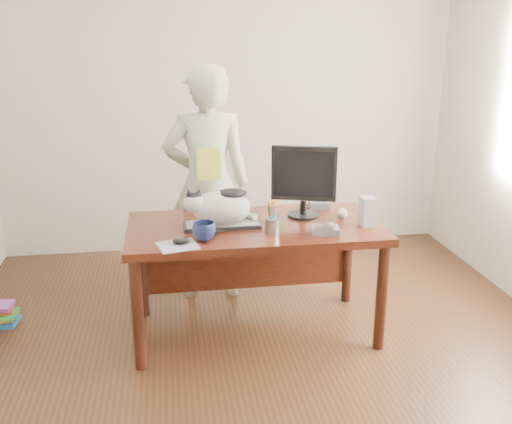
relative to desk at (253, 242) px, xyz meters
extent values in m
plane|color=black|center=(0.00, -0.68, -0.60)|extent=(4.50, 4.50, 0.00)
plane|color=silver|center=(0.00, 1.57, 0.75)|extent=(4.00, 0.00, 4.00)
cube|color=black|center=(0.00, -0.08, 0.12)|extent=(1.60, 0.80, 0.05)
cylinder|color=black|center=(-0.74, -0.42, -0.25)|extent=(0.07, 0.07, 0.70)
cylinder|color=black|center=(0.74, -0.42, -0.25)|extent=(0.07, 0.07, 0.70)
cylinder|color=black|center=(-0.74, 0.26, -0.25)|extent=(0.07, 0.07, 0.70)
cylinder|color=black|center=(0.74, 0.26, -0.25)|extent=(0.07, 0.07, 0.70)
cube|color=black|center=(0.00, 0.28, -0.20)|extent=(1.45, 0.03, 0.50)
cube|color=black|center=(-0.21, -0.09, 0.16)|extent=(0.48, 0.18, 0.02)
cube|color=#A9A9AE|center=(-0.21, -0.09, 0.17)|extent=(0.45, 0.15, 0.01)
ellipsoid|color=silver|center=(-0.21, -0.09, 0.27)|extent=(0.36, 0.23, 0.22)
ellipsoid|color=silver|center=(-0.38, -0.11, 0.32)|extent=(0.13, 0.13, 0.12)
ellipsoid|color=black|center=(-0.38, -0.11, 0.36)|extent=(0.09, 0.09, 0.05)
cone|color=black|center=(-0.41, -0.12, 0.39)|extent=(0.07, 0.06, 0.08)
cone|color=black|center=(-0.35, -0.12, 0.39)|extent=(0.06, 0.06, 0.08)
ellipsoid|color=black|center=(-0.15, -0.09, 0.37)|extent=(0.19, 0.15, 0.05)
cylinder|color=silver|center=(-0.04, -0.04, 0.20)|extent=(0.11, 0.15, 0.05)
cylinder|color=black|center=(0.34, 0.04, 0.16)|extent=(0.26, 0.26, 0.02)
cylinder|color=black|center=(0.34, 0.04, 0.21)|extent=(0.05, 0.05, 0.09)
cube|color=black|center=(0.34, 0.03, 0.44)|extent=(0.42, 0.17, 0.35)
cube|color=black|center=(0.33, 0.00, 0.44)|extent=(0.37, 0.12, 0.30)
cylinder|color=gray|center=(0.08, -0.26, 0.19)|extent=(0.09, 0.09, 0.09)
cylinder|color=black|center=(0.06, -0.25, 0.27)|extent=(0.03, 0.03, 0.14)
cylinder|color=blue|center=(0.09, -0.27, 0.27)|extent=(0.02, 0.03, 0.14)
cylinder|color=red|center=(0.08, -0.24, 0.27)|extent=(0.01, 0.04, 0.14)
cylinder|color=#16701A|center=(0.07, -0.27, 0.27)|extent=(0.02, 0.03, 0.14)
cylinder|color=#ACABB0|center=(0.09, -0.26, 0.28)|extent=(0.02, 0.02, 0.10)
cylinder|color=#ACABB0|center=(0.09, -0.26, 0.28)|extent=(0.01, 0.02, 0.10)
torus|color=orange|center=(0.08, -0.26, 0.34)|extent=(0.04, 0.02, 0.04)
torus|color=orange|center=(0.10, -0.26, 0.34)|extent=(0.04, 0.02, 0.04)
cube|color=#A0A4AC|center=(-0.49, -0.39, 0.15)|extent=(0.26, 0.25, 0.00)
ellipsoid|color=black|center=(-0.47, -0.37, 0.17)|extent=(0.11, 0.09, 0.04)
imported|color=#0D1334|center=(-0.34, -0.31, 0.20)|extent=(0.19, 0.19, 0.11)
cube|color=slate|center=(0.40, -0.31, 0.17)|extent=(0.18, 0.15, 0.04)
cube|color=#3B3C3E|center=(0.37, -0.31, 0.19)|extent=(0.08, 0.09, 0.01)
cube|color=#ACABB0|center=(0.43, -0.30, 0.20)|extent=(0.07, 0.14, 0.05)
cube|color=#ACACAF|center=(0.70, -0.20, 0.24)|extent=(0.08, 0.09, 0.18)
sphere|color=beige|center=(0.58, -0.04, 0.18)|extent=(0.07, 0.07, 0.07)
cube|color=#4A1613|center=(-0.11, 0.26, 0.16)|extent=(0.24, 0.20, 0.03)
cube|color=#50361B|center=(-0.10, 0.26, 0.20)|extent=(0.24, 0.21, 0.03)
cube|color=silver|center=(-0.12, 0.27, 0.22)|extent=(0.15, 0.13, 0.02)
cube|color=slate|center=(0.50, 0.25, 0.17)|extent=(0.17, 0.21, 0.05)
cube|color=#3B3C3E|center=(0.50, 0.22, 0.20)|extent=(0.11, 0.11, 0.01)
imported|color=silver|center=(-0.25, 0.55, 0.26)|extent=(0.63, 0.42, 1.73)
cube|color=gold|center=(-0.25, 0.38, 0.45)|extent=(0.16, 0.10, 0.23)
cube|color=#1C56A8|center=(-1.72, 0.27, -0.59)|extent=(0.25, 0.19, 0.03)
cube|color=#267F29|center=(-1.71, 0.27, -0.52)|extent=(0.24, 0.19, 0.03)
camera|label=1|loc=(-0.52, -3.46, 1.31)|focal=40.00mm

